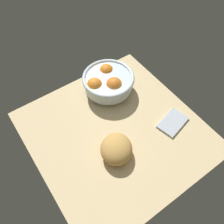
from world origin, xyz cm
name	(u,v)px	position (x,y,z in cm)	size (l,w,h in cm)	color
ground_plane	(116,133)	(0.00, 0.00, -1.50)	(66.32, 67.80, 3.00)	#D7BC89
fruit_bowl	(108,82)	(9.73, 20.02, 5.86)	(22.95, 22.95, 10.51)	silver
bread_loaf	(116,149)	(-5.82, -8.29, 4.00)	(13.17, 11.97, 7.99)	tan
napkin_folded	(173,123)	(21.66, -10.51, 0.51)	(12.64, 7.99, 1.02)	#B1B9C7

